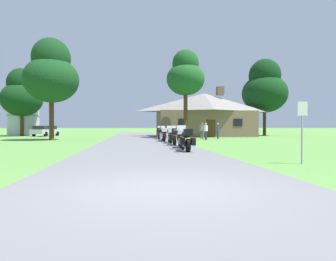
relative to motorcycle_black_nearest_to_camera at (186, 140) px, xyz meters
name	(u,v)px	position (x,y,z in m)	size (l,w,h in m)	color
ground_plane	(140,141)	(-2.00, 11.40, -0.61)	(500.00, 500.00, 0.00)	#56893D
asphalt_driveway	(141,142)	(-2.00, 9.40, -0.58)	(6.40, 80.00, 0.06)	slate
motorcycle_black_nearest_to_camera	(186,140)	(0.00, 0.00, 0.00)	(0.72, 2.08, 1.30)	black
motorcycle_yellow_second_in_row	(181,138)	(0.12, 2.46, 0.01)	(0.66, 2.08, 1.30)	black
motorcycle_yellow_third_in_row	(174,137)	(0.10, 4.91, 0.00)	(0.82, 2.08, 1.30)	black
motorcycle_yellow_fourth_in_row	(170,136)	(0.13, 7.43, 0.01)	(0.66, 2.08, 1.30)	black
motorcycle_red_fifth_in_row	(164,135)	(-0.09, 9.78, 0.00)	(0.73, 2.08, 1.30)	black
motorcycle_orange_sixth_in_row	(163,134)	(0.07, 12.16, 0.01)	(0.77, 2.08, 1.30)	black
motorcycle_black_farthest_in_row	(159,133)	(-0.05, 14.81, 0.01)	(0.66, 2.08, 1.30)	black
stone_lodge	(204,114)	(6.70, 23.55, 2.32)	(12.83, 7.26, 6.59)	brown
bystander_gray_shirt_near_lodge	(202,130)	(4.55, 15.59, 0.34)	(0.54, 0.30, 1.69)	#75664C
bystander_blue_shirt_beside_signpost	(218,130)	(6.13, 15.24, 0.32)	(0.29, 0.54, 1.67)	navy
bystander_white_shirt_by_tree	(206,130)	(4.38, 13.37, 0.32)	(0.41, 0.43, 1.67)	navy
metal_signpost_roadside	(302,125)	(3.12, -4.94, 0.74)	(0.36, 0.06, 2.14)	#9EA0A5
tree_right_of_lodge	(265,88)	(16.17, 25.86, 6.18)	(6.41, 6.41, 11.00)	#422D19
tree_left_near	(51,73)	(-10.29, 14.49, 5.70)	(5.07, 5.07, 9.65)	#422D19
tree_by_lodge_front	(186,75)	(3.07, 17.19, 6.30)	(4.15, 4.15, 9.68)	#422D19
tree_left_far	(22,94)	(-17.60, 27.44, 5.03)	(5.39, 5.39, 9.18)	#422D19
metal_silo_distant	(23,112)	(-18.19, 29.65, 2.77)	(4.35, 4.35, 6.75)	#B2B7BC
parked_silver_suv_far_left	(46,130)	(-14.40, 26.99, 0.17)	(3.03, 4.93, 1.40)	#ADAFB7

